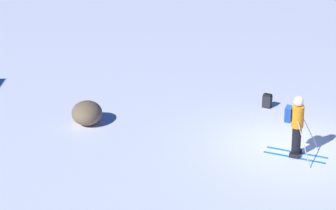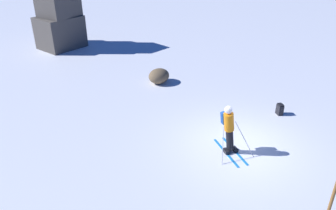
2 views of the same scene
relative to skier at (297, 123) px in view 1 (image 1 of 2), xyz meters
The scene contains 4 objects.
ground_plane 1.29m from the skier, ahead, with size 300.00×300.00×0.00m, color white.
skier is the anchor object (origin of this frame).
spare_backpack 4.03m from the skier, ahead, with size 0.36×0.37×0.50m.
exposed_boulder_0 6.81m from the skier, 61.66° to the left, with size 1.18×1.00×0.77m, color brown.
Camera 1 is at (-14.75, 5.48, 7.32)m, focal length 60.00 mm.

